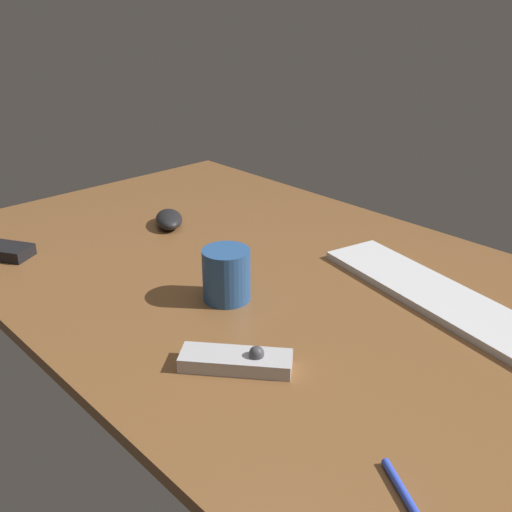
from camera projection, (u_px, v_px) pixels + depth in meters
The scene contains 6 objects.
desk at pixel (270, 282), 109.37cm from camera, with size 140.00×84.00×2.00cm, color brown.
keyboard at pixel (436, 296), 101.03cm from camera, with size 45.81×11.55×1.31cm, color silver.
computer_mouse at pixel (169, 219), 131.38cm from camera, with size 10.32×5.79×3.24cm, color black.
media_remote at pixel (237, 360), 82.71cm from camera, with size 15.04×13.70×3.56cm.
coffee_mug at pixel (226, 275), 99.64cm from camera, with size 8.02×8.02×8.95cm, color #28518C.
pen at pixel (415, 512), 59.73cm from camera, with size 0.93×0.93×14.36cm, color blue.
Camera 1 is at (69.74, -68.51, 50.34)cm, focal length 42.09 mm.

